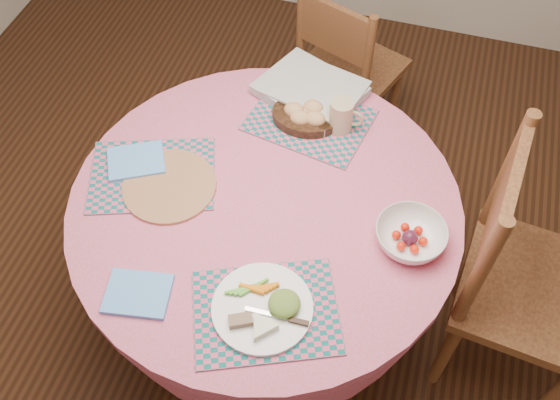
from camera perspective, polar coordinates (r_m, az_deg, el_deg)
The scene contains 15 objects.
ground at distance 2.60m, azimuth -1.07°, elevation -10.00°, with size 4.00×4.00×0.00m, color #331C0F.
dining_table at distance 2.11m, azimuth -1.30°, elevation -3.30°, with size 1.24×1.24×0.75m.
chair_right at distance 2.18m, azimuth 21.07°, elevation -6.55°, with size 0.52×0.54×1.05m.
chair_back at distance 2.84m, azimuth 6.07°, elevation 12.03°, with size 0.51×0.50×0.87m.
placemat_front at distance 1.75m, azimuth -1.30°, elevation -10.20°, with size 0.40×0.30×0.01m, color #116563.
placemat_left at distance 2.06m, azimuth -11.59°, elevation 2.26°, with size 0.40×0.30×0.01m, color #116563.
placemat_back at distance 2.18m, azimuth 2.69°, elevation 7.31°, with size 0.40×0.30×0.01m, color #116563.
wicker_trivet at distance 2.01m, azimuth -10.08°, elevation 1.29°, with size 0.30×0.30×0.01m, color #9B6443.
napkin_near at distance 1.82m, azimuth -12.86°, elevation -8.36°, with size 0.18×0.14×0.01m, color #5FA3F5.
napkin_far at distance 2.09m, azimuth -13.02°, elevation 3.49°, with size 0.18×0.14×0.01m, color #5FA3F5.
dinner_plate at distance 1.74m, azimuth -1.47°, elevation -9.92°, with size 0.28×0.28×0.05m.
bread_bowl at distance 2.15m, azimuth 2.32°, elevation 7.76°, with size 0.23×0.23×0.08m.
latte_mug at distance 2.11m, azimuth 5.68°, elevation 7.67°, with size 0.12×0.08×0.12m.
fruit_bowl at distance 1.88m, azimuth 11.83°, elevation -3.28°, with size 0.23×0.23×0.07m.
newspaper_stack at distance 2.25m, azimuth 2.83°, elevation 10.04°, with size 0.42×0.38×0.04m.
Camera 1 is at (0.38, -1.09, 2.33)m, focal length 40.00 mm.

